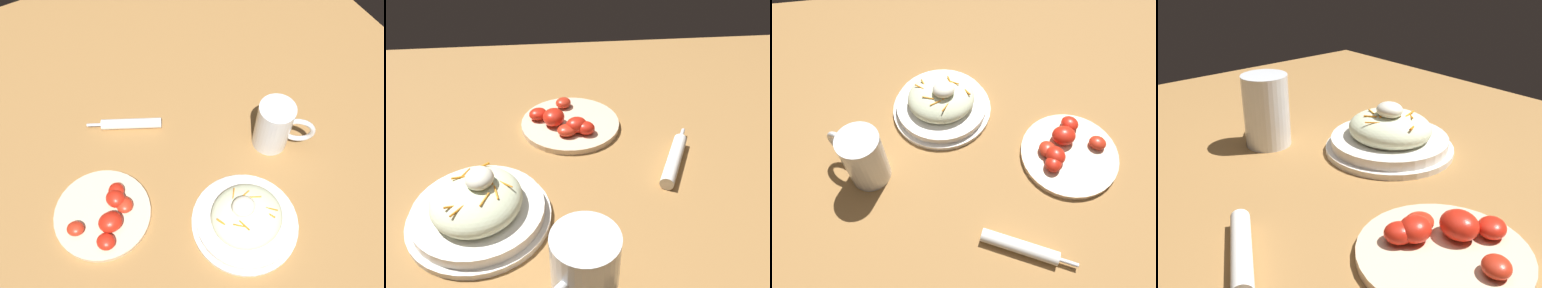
# 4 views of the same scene
# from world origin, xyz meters

# --- Properties ---
(ground_plane) EXTENTS (1.43, 1.43, 0.00)m
(ground_plane) POSITION_xyz_m (0.00, 0.00, 0.00)
(ground_plane) COLOR #9E703D
(salad_plate) EXTENTS (0.23, 0.23, 0.10)m
(salad_plate) POSITION_xyz_m (-0.02, 0.24, 0.03)
(salad_plate) COLOR white
(salad_plate) RESTS_ON ground_plane
(beer_mug) EXTENTS (0.12, 0.11, 0.13)m
(beer_mug) POSITION_xyz_m (-0.19, 0.09, 0.06)
(beer_mug) COLOR white
(beer_mug) RESTS_ON ground_plane
(napkin_roll) EXTENTS (0.17, 0.10, 0.03)m
(napkin_roll) POSITION_xyz_m (0.08, -0.12, 0.01)
(napkin_roll) COLOR white
(napkin_roll) RESTS_ON ground_plane
(tomato_plate) EXTENTS (0.21, 0.21, 0.05)m
(tomato_plate) POSITION_xyz_m (0.23, 0.07, 0.01)
(tomato_plate) COLOR beige
(tomato_plate) RESTS_ON ground_plane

